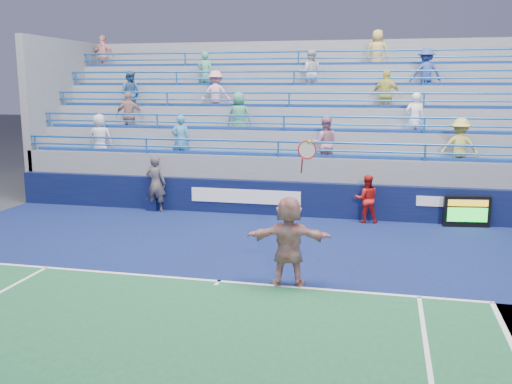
% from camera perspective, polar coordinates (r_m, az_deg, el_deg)
% --- Properties ---
extents(ground, '(120.00, 120.00, 0.00)m').
position_cam_1_polar(ground, '(12.27, -3.73, -8.98)').
color(ground, '#333538').
extents(sponsor_wall, '(18.00, 0.32, 1.10)m').
position_cam_1_polar(sponsor_wall, '(18.23, 2.09, -0.63)').
color(sponsor_wall, '#090E35').
rests_on(sponsor_wall, ground).
extents(bleacher_stand, '(18.00, 5.60, 6.13)m').
position_cam_1_polar(bleacher_stand, '(21.75, 3.95, 3.85)').
color(bleacher_stand, slate).
rests_on(bleacher_stand, ground).
extents(serve_speed_board, '(1.35, 0.33, 0.93)m').
position_cam_1_polar(serve_speed_board, '(17.79, 20.33, -1.86)').
color(serve_speed_board, black).
rests_on(serve_speed_board, ground).
extents(judge_chair, '(0.45, 0.45, 0.72)m').
position_cam_1_polar(judge_chair, '(19.30, -10.18, -1.13)').
color(judge_chair, '#0B1138').
rests_on(judge_chair, ground).
extents(tennis_player, '(1.83, 0.80, 3.05)m').
position_cam_1_polar(tennis_player, '(11.81, 3.29, -4.90)').
color(tennis_player, silver).
rests_on(tennis_player, ground).
extents(line_judge, '(0.69, 0.46, 1.87)m').
position_cam_1_polar(line_judge, '(18.98, -9.99, 0.84)').
color(line_judge, '#131A36').
rests_on(line_judge, ground).
extents(ball_girl, '(0.79, 0.66, 1.47)m').
position_cam_1_polar(ball_girl, '(17.50, 10.99, -0.69)').
color(ball_girl, red).
rests_on(ball_girl, ground).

